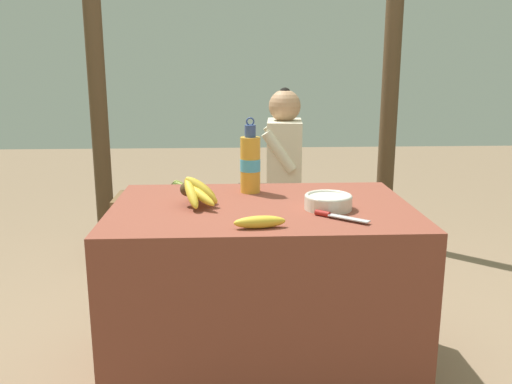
{
  "coord_description": "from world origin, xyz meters",
  "views": [
    {
      "loc": [
        -0.12,
        -1.98,
        1.22
      ],
      "look_at": [
        -0.02,
        0.05,
        0.74
      ],
      "focal_mm": 38.0,
      "sensor_mm": 36.0,
      "label": 1
    }
  ],
  "objects_px": {
    "serving_bowl": "(328,201)",
    "knife": "(334,216)",
    "wooden_bench": "(248,206)",
    "banana_bunch_green": "(179,187)",
    "water_bottle": "(250,163)",
    "support_post_near": "(94,42)",
    "support_post_far": "(393,42)",
    "seated_vendor": "(276,164)",
    "loose_banana_front": "(260,222)",
    "banana_bunch_ripe": "(196,190)"
  },
  "relations": [
    {
      "from": "wooden_bench",
      "to": "seated_vendor",
      "type": "distance_m",
      "value": 0.31
    },
    {
      "from": "water_bottle",
      "to": "support_post_far",
      "type": "bearing_deg",
      "value": 54.99
    },
    {
      "from": "banana_bunch_ripe",
      "to": "water_bottle",
      "type": "relative_size",
      "value": 0.85
    },
    {
      "from": "seated_vendor",
      "to": "serving_bowl",
      "type": "bearing_deg",
      "value": 99.12
    },
    {
      "from": "knife",
      "to": "banana_bunch_green",
      "type": "height_order",
      "value": "knife"
    },
    {
      "from": "wooden_bench",
      "to": "banana_bunch_green",
      "type": "bearing_deg",
      "value": -179.35
    },
    {
      "from": "wooden_bench",
      "to": "knife",
      "type": "bearing_deg",
      "value": -80.19
    },
    {
      "from": "serving_bowl",
      "to": "support_post_far",
      "type": "height_order",
      "value": "support_post_far"
    },
    {
      "from": "support_post_far",
      "to": "banana_bunch_ripe",
      "type": "bearing_deg",
      "value": -126.52
    },
    {
      "from": "water_bottle",
      "to": "loose_banana_front",
      "type": "relative_size",
      "value": 1.78
    },
    {
      "from": "knife",
      "to": "support_post_far",
      "type": "height_order",
      "value": "support_post_far"
    },
    {
      "from": "wooden_bench",
      "to": "seated_vendor",
      "type": "relative_size",
      "value": 1.49
    },
    {
      "from": "loose_banana_front",
      "to": "water_bottle",
      "type": "bearing_deg",
      "value": 91.21
    },
    {
      "from": "support_post_near",
      "to": "support_post_far",
      "type": "height_order",
      "value": "same"
    },
    {
      "from": "knife",
      "to": "loose_banana_front",
      "type": "bearing_deg",
      "value": -118.96
    },
    {
      "from": "serving_bowl",
      "to": "support_post_far",
      "type": "relative_size",
      "value": 0.06
    },
    {
      "from": "serving_bowl",
      "to": "support_post_far",
      "type": "xyz_separation_m",
      "value": [
        0.71,
        1.69,
        0.63
      ]
    },
    {
      "from": "banana_bunch_ripe",
      "to": "seated_vendor",
      "type": "bearing_deg",
      "value": 71.49
    },
    {
      "from": "seated_vendor",
      "to": "support_post_far",
      "type": "bearing_deg",
      "value": -147.36
    },
    {
      "from": "knife",
      "to": "support_post_near",
      "type": "height_order",
      "value": "support_post_near"
    },
    {
      "from": "water_bottle",
      "to": "wooden_bench",
      "type": "xyz_separation_m",
      "value": [
        0.02,
        1.03,
        -0.45
      ]
    },
    {
      "from": "loose_banana_front",
      "to": "banana_bunch_green",
      "type": "xyz_separation_m",
      "value": [
        -0.4,
        1.53,
        -0.23
      ]
    },
    {
      "from": "knife",
      "to": "seated_vendor",
      "type": "distance_m",
      "value": 1.41
    },
    {
      "from": "wooden_bench",
      "to": "support_post_far",
      "type": "bearing_deg",
      "value": 21.58
    },
    {
      "from": "serving_bowl",
      "to": "seated_vendor",
      "type": "height_order",
      "value": "seated_vendor"
    },
    {
      "from": "seated_vendor",
      "to": "loose_banana_front",
      "type": "bearing_deg",
      "value": 88.53
    },
    {
      "from": "seated_vendor",
      "to": "water_bottle",
      "type": "bearing_deg",
      "value": 84.49
    },
    {
      "from": "banana_bunch_ripe",
      "to": "banana_bunch_green",
      "type": "xyz_separation_m",
      "value": [
        -0.18,
        1.23,
        -0.27
      ]
    },
    {
      "from": "serving_bowl",
      "to": "support_post_near",
      "type": "xyz_separation_m",
      "value": [
        -1.21,
        1.69,
        0.63
      ]
    },
    {
      "from": "water_bottle",
      "to": "support_post_near",
      "type": "xyz_separation_m",
      "value": [
        -0.94,
        1.41,
        0.53
      ]
    },
    {
      "from": "loose_banana_front",
      "to": "wooden_bench",
      "type": "height_order",
      "value": "loose_banana_front"
    },
    {
      "from": "banana_bunch_ripe",
      "to": "support_post_near",
      "type": "bearing_deg",
      "value": 114.12
    },
    {
      "from": "water_bottle",
      "to": "seated_vendor",
      "type": "xyz_separation_m",
      "value": [
        0.19,
        1.0,
        -0.19
      ]
    },
    {
      "from": "seated_vendor",
      "to": "banana_bunch_ripe",
      "type": "bearing_deg",
      "value": 76.92
    },
    {
      "from": "seated_vendor",
      "to": "support_post_far",
      "type": "xyz_separation_m",
      "value": [
        0.79,
        0.41,
        0.72
      ]
    },
    {
      "from": "water_bottle",
      "to": "serving_bowl",
      "type": "bearing_deg",
      "value": -45.71
    },
    {
      "from": "knife",
      "to": "support_post_far",
      "type": "bearing_deg",
      "value": 108.33
    },
    {
      "from": "water_bottle",
      "to": "knife",
      "type": "distance_m",
      "value": 0.5
    },
    {
      "from": "serving_bowl",
      "to": "knife",
      "type": "xyz_separation_m",
      "value": [
        -0.0,
        -0.12,
        -0.02
      ]
    },
    {
      "from": "knife",
      "to": "seated_vendor",
      "type": "bearing_deg",
      "value": 133.01
    },
    {
      "from": "serving_bowl",
      "to": "knife",
      "type": "distance_m",
      "value": 0.13
    },
    {
      "from": "banana_bunch_ripe",
      "to": "wooden_bench",
      "type": "xyz_separation_m",
      "value": [
        0.24,
        1.24,
        -0.39
      ]
    },
    {
      "from": "support_post_near",
      "to": "banana_bunch_ripe",
      "type": "bearing_deg",
      "value": -65.88
    },
    {
      "from": "support_post_far",
      "to": "support_post_near",
      "type": "bearing_deg",
      "value": 180.0
    },
    {
      "from": "water_bottle",
      "to": "support_post_near",
      "type": "relative_size",
      "value": 0.12
    },
    {
      "from": "banana_bunch_green",
      "to": "support_post_far",
      "type": "bearing_deg",
      "value": 15.58
    },
    {
      "from": "water_bottle",
      "to": "loose_banana_front",
      "type": "distance_m",
      "value": 0.52
    },
    {
      "from": "banana_bunch_green",
      "to": "loose_banana_front",
      "type": "bearing_deg",
      "value": -75.22
    },
    {
      "from": "banana_bunch_ripe",
      "to": "knife",
      "type": "bearing_deg",
      "value": -22.16
    },
    {
      "from": "knife",
      "to": "support_post_near",
      "type": "xyz_separation_m",
      "value": [
        -1.21,
        1.81,
        0.65
      ]
    }
  ]
}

